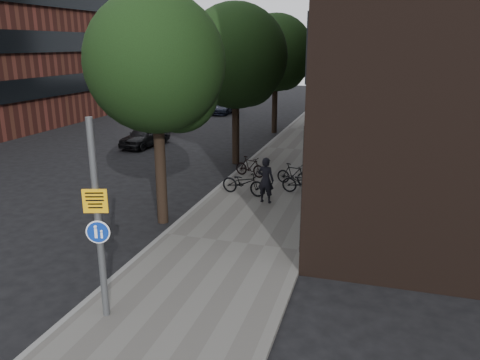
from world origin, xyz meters
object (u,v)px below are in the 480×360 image
at_px(parked_car_near, 145,136).
at_px(pedestrian, 266,180).
at_px(signpost, 98,221).
at_px(parked_bike_facade_near, 304,182).

bearing_deg(parked_car_near, pedestrian, -33.80).
bearing_deg(signpost, pedestrian, 61.79).
relative_size(parked_bike_facade_near, parked_car_near, 0.49).
xyz_separation_m(parked_bike_facade_near, parked_car_near, (-10.55, 6.86, 0.04)).
height_order(signpost, parked_car_near, signpost).
height_order(signpost, parked_bike_facade_near, signpost).
bearing_deg(signpost, parked_bike_facade_near, 56.55).
bearing_deg(parked_bike_facade_near, parked_car_near, 65.87).
distance_m(pedestrian, parked_car_near, 12.47).
height_order(signpost, pedestrian, signpost).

